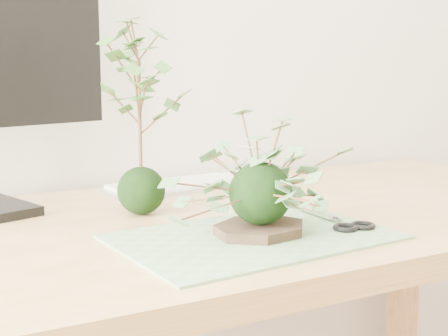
{
  "coord_description": "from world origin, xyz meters",
  "views": [
    {
      "loc": [
        -0.46,
        0.28,
        1.0
      ],
      "look_at": [
        0.0,
        1.14,
        0.84
      ],
      "focal_mm": 50.0,
      "sensor_mm": 36.0,
      "label": 1
    }
  ],
  "objects": [
    {
      "name": "keyboard",
      "position": [
        0.13,
        1.49,
        0.75
      ],
      "size": [
        0.44,
        0.17,
        0.02
      ],
      "rotation": [
        0.0,
        0.0,
        0.09
      ],
      "color": "silver",
      "rests_on": "desk"
    },
    {
      "name": "cutting_mat",
      "position": [
        0.02,
        1.07,
        0.74
      ],
      "size": [
        0.43,
        0.31,
        0.0
      ],
      "primitive_type": "cube",
      "rotation": [
        0.0,
        0.0,
        0.08
      ],
      "color": "#6E9562",
      "rests_on": "desk"
    },
    {
      "name": "desk",
      "position": [
        0.04,
        1.23,
        0.65
      ],
      "size": [
        1.6,
        0.7,
        0.74
      ],
      "color": "tan",
      "rests_on": "ground_plane"
    },
    {
      "name": "stone_dish",
      "position": [
        0.03,
        1.08,
        0.75
      ],
      "size": [
        0.18,
        0.18,
        0.01
      ],
      "primitive_type": "cylinder",
      "rotation": [
        0.0,
        0.0,
        0.15
      ],
      "color": "black",
      "rests_on": "cutting_mat"
    },
    {
      "name": "ivy_kokedama",
      "position": [
        0.03,
        1.08,
        0.85
      ],
      "size": [
        0.3,
        0.3,
        0.19
      ],
      "rotation": [
        0.0,
        0.0,
        -0.11
      ],
      "color": "black",
      "rests_on": "stone_dish"
    },
    {
      "name": "maple_kokedama",
      "position": [
        -0.08,
        1.3,
        0.99
      ],
      "size": [
        0.23,
        0.23,
        0.35
      ],
      "rotation": [
        0.0,
        0.0,
        -0.24
      ],
      "color": "black",
      "rests_on": "desk"
    },
    {
      "name": "scissors",
      "position": [
        0.18,
        1.05,
        0.75
      ],
      "size": [
        0.08,
        0.17,
        0.01
      ],
      "rotation": [
        0.0,
        0.0,
        -0.1
      ],
      "color": "#9B9B9E",
      "rests_on": "cutting_mat"
    }
  ]
}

